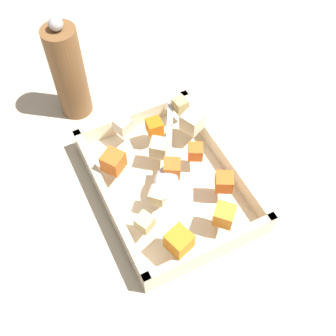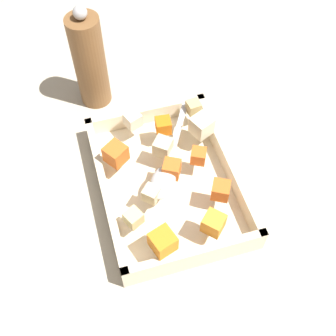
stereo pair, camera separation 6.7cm
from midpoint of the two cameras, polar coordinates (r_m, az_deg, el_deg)
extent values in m
plane|color=#BCB29E|center=(0.72, 4.26, -3.52)|extent=(4.00, 4.00, 0.00)
cube|color=beige|center=(0.72, 2.68, -2.57)|extent=(0.30, 0.22, 0.01)
cube|color=beige|center=(0.68, -5.70, -3.57)|extent=(0.30, 0.01, 0.04)
cube|color=beige|center=(0.72, 10.72, 0.51)|extent=(0.30, 0.01, 0.04)
cube|color=beige|center=(0.78, -0.50, 7.06)|extent=(0.01, 0.22, 0.04)
cube|color=beige|center=(0.63, 6.82, -11.97)|extent=(0.01, 0.22, 0.04)
cube|color=orange|center=(0.62, 9.29, -7.64)|extent=(0.04, 0.04, 0.03)
cube|color=orange|center=(0.69, 6.94, 1.45)|extent=(0.03, 0.03, 0.02)
cube|color=orange|center=(0.65, 10.08, -3.19)|extent=(0.04, 0.04, 0.03)
cube|color=orange|center=(0.67, 3.37, -0.31)|extent=(0.04, 0.04, 0.03)
cube|color=orange|center=(0.60, 2.52, -10.19)|extent=(0.04, 0.04, 0.03)
cube|color=orange|center=(0.68, -4.32, 1.73)|extent=(0.04, 0.04, 0.03)
cube|color=orange|center=(0.72, 2.17, 5.62)|extent=(0.03, 0.03, 0.03)
cube|color=#E0CC89|center=(0.62, -1.63, -7.01)|extent=(0.03, 0.03, 0.02)
cube|color=beige|center=(0.72, 7.24, 5.54)|extent=(0.04, 0.04, 0.03)
cube|color=beige|center=(0.69, 2.09, 2.70)|extent=(0.04, 0.04, 0.03)
cube|color=beige|center=(0.64, 0.72, -3.73)|extent=(0.03, 0.03, 0.02)
cube|color=tan|center=(0.75, 6.05, 8.04)|extent=(0.03, 0.03, 0.02)
cube|color=silver|center=(0.73, -2.18, 6.38)|extent=(0.03, 0.03, 0.03)
ellipsoid|color=silver|center=(0.66, 2.25, -2.15)|extent=(0.07, 0.06, 0.02)
cube|color=silver|center=(0.72, 3.88, 4.35)|extent=(0.13, 0.08, 0.01)
cylinder|color=brown|center=(0.79, -8.12, 13.84)|extent=(0.06, 0.06, 0.19)
sphere|color=#B7B7BC|center=(0.73, -9.14, 19.96)|extent=(0.02, 0.02, 0.02)
camera|label=1|loc=(0.03, -87.13, 4.19)|focal=44.97mm
camera|label=2|loc=(0.03, 92.87, -4.19)|focal=44.97mm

